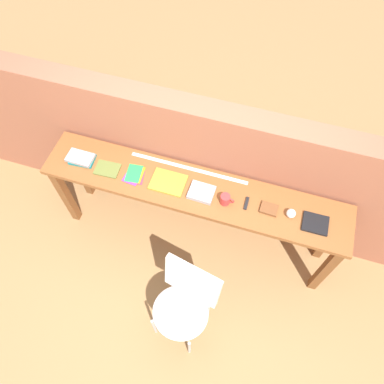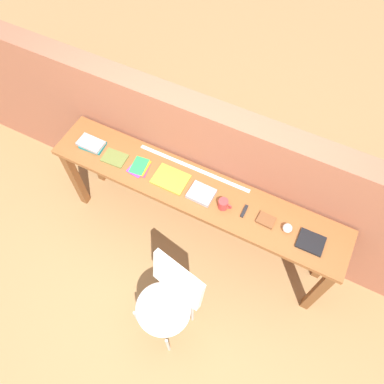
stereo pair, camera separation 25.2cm
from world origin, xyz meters
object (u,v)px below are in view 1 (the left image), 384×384
at_px(chair_white_moulded, 185,302).
at_px(book_stack_leftmost, 81,158).
at_px(pamphlet_pile_colourful, 135,175).
at_px(mug, 225,199).
at_px(leather_journal_brown, 269,209).
at_px(book_repair_rightmost, 315,223).
at_px(sports_ball_small, 291,213).
at_px(book_open_centre, 168,182).
at_px(multitool_folded, 246,203).
at_px(magazine_cycling, 107,169).

height_order(chair_white_moulded, book_stack_leftmost, book_stack_leftmost).
distance_m(pamphlet_pile_colourful, mug, 0.76).
relative_size(leather_journal_brown, book_repair_rightmost, 0.68).
bearing_deg(leather_journal_brown, book_repair_rightmost, -0.75).
bearing_deg(mug, book_repair_rightmost, 1.65).
height_order(chair_white_moulded, book_repair_rightmost, book_repair_rightmost).
bearing_deg(book_repair_rightmost, sports_ball_small, 174.49).
relative_size(book_open_centre, book_repair_rightmost, 1.44).
bearing_deg(pamphlet_pile_colourful, multitool_folded, 0.79).
height_order(book_stack_leftmost, multitool_folded, book_stack_leftmost).
bearing_deg(leather_journal_brown, pamphlet_pile_colourful, -176.99).
height_order(chair_white_moulded, magazine_cycling, magazine_cycling).
relative_size(chair_white_moulded, mug, 8.10).
distance_m(book_stack_leftmost, book_open_centre, 0.76).
distance_m(mug, multitool_folded, 0.17).
xyz_separation_m(chair_white_moulded, sports_ball_small, (0.60, 0.77, 0.39)).
relative_size(book_stack_leftmost, book_repair_rightmost, 1.18).
xyz_separation_m(multitool_folded, book_repair_rightmost, (0.53, -0.02, 0.00)).
bearing_deg(pamphlet_pile_colourful, leather_journal_brown, 0.77).
distance_m(multitool_folded, leather_journal_brown, 0.17).
bearing_deg(chair_white_moulded, book_repair_rightmost, 43.78).
distance_m(book_stack_leftmost, pamphlet_pile_colourful, 0.48).
relative_size(chair_white_moulded, sports_ball_small, 12.53).
bearing_deg(sports_ball_small, leather_journal_brown, 178.92).
bearing_deg(book_stack_leftmost, magazine_cycling, -5.55).
height_order(book_stack_leftmost, mug, mug).
bearing_deg(mug, chair_white_moulded, -97.55).
height_order(leather_journal_brown, sports_ball_small, sports_ball_small).
bearing_deg(sports_ball_small, book_stack_leftmost, -179.97).
xyz_separation_m(pamphlet_pile_colourful, leather_journal_brown, (1.10, 0.01, 0.01)).
height_order(book_stack_leftmost, magazine_cycling, book_stack_leftmost).
relative_size(pamphlet_pile_colourful, book_repair_rightmost, 1.03).
bearing_deg(chair_white_moulded, multitool_folded, 71.50).
bearing_deg(multitool_folded, pamphlet_pile_colourful, -179.21).
bearing_deg(mug, sports_ball_small, 4.05).
xyz_separation_m(chair_white_moulded, mug, (0.10, 0.73, 0.40)).
bearing_deg(book_stack_leftmost, mug, -1.60).
distance_m(book_open_centre, multitool_folded, 0.64).
height_order(book_open_centre, leather_journal_brown, leather_journal_brown).
bearing_deg(book_repair_rightmost, magazine_cycling, 179.44).
distance_m(book_stack_leftmost, sports_ball_small, 1.74).
xyz_separation_m(chair_white_moulded, multitool_folded, (0.26, 0.77, 0.36)).
relative_size(book_stack_leftmost, mug, 2.05).
bearing_deg(multitool_folded, book_open_centre, 179.84).
xyz_separation_m(book_stack_leftmost, sports_ball_small, (1.74, 0.00, 0.01)).
xyz_separation_m(multitool_folded, leather_journal_brown, (0.17, 0.00, 0.00)).
xyz_separation_m(pamphlet_pile_colourful, book_open_centre, (0.28, 0.01, 0.00)).
height_order(chair_white_moulded, mug, mug).
relative_size(pamphlet_pile_colourful, leather_journal_brown, 1.51).
bearing_deg(chair_white_moulded, mug, 82.45).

